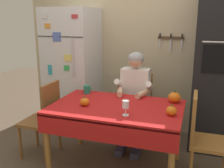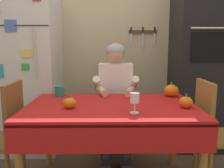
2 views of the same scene
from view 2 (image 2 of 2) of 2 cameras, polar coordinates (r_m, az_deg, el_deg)
The scene contains 13 objects.
back_wall_assembly at distance 3.22m, azimuth 0.51°, elevation 10.50°, with size 3.70×0.13×2.60m.
refrigerator at distance 2.99m, azimuth -18.87°, elevation 2.40°, with size 0.68×0.71×1.80m.
wall_oven at distance 3.06m, azimuth 19.79°, elevation 5.32°, with size 0.60×0.64×2.10m.
dining_table at distance 2.03m, azimuth -0.20°, elevation -7.34°, with size 1.40×0.90×0.74m.
chair_behind_person at distance 2.83m, azimuth 0.75°, elevation -5.50°, with size 0.40×0.40×0.93m.
seated_person at distance 2.60m, azimuth 0.86°, elevation -1.75°, with size 0.47×0.55×1.25m.
chair_right_side at distance 2.33m, azimuth 22.90°, elevation -9.61°, with size 0.40×0.40×0.93m.
chair_left_side at distance 2.25m, azimuth -24.16°, elevation -10.32°, with size 0.40×0.40×0.93m.
coffee_mug at distance 2.39m, azimuth -12.24°, elevation -1.66°, with size 0.11×0.08×0.10m.
wine_glass at distance 1.77m, azimuth 5.36°, elevation -3.54°, with size 0.07×0.07×0.15m.
pumpkin_large at distance 1.94m, azimuth -9.93°, elevation -4.41°, with size 0.10×0.10×0.11m.
pumpkin_medium at distance 2.39m, azimuth 13.74°, elevation -1.51°, with size 0.14×0.14×0.14m.
pumpkin_small at distance 2.01m, azimuth 16.96°, elevation -4.10°, with size 0.11×0.11×0.11m.
Camera 2 is at (-0.02, -1.86, 1.24)m, focal length 38.96 mm.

